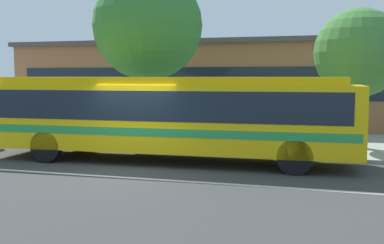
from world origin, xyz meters
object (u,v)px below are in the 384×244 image
(transit_bus, at_px, (170,112))
(street_tree_near_stop, at_px, (148,26))
(street_tree_mid_block, at_px, (359,53))
(pedestrian_waiting_near_sign, at_px, (166,119))

(transit_bus, xyz_separation_m, street_tree_near_stop, (-2.20, 3.73, 3.15))
(transit_bus, relative_size, street_tree_mid_block, 2.33)
(street_tree_near_stop, distance_m, street_tree_mid_block, 8.13)
(pedestrian_waiting_near_sign, bearing_deg, street_tree_near_stop, 139.15)
(pedestrian_waiting_near_sign, distance_m, street_tree_mid_block, 7.52)
(street_tree_near_stop, bearing_deg, street_tree_mid_block, 2.63)
(pedestrian_waiting_near_sign, bearing_deg, transit_bus, -67.80)
(street_tree_near_stop, xyz_separation_m, street_tree_mid_block, (8.04, 0.37, -1.17))
(transit_bus, xyz_separation_m, street_tree_mid_block, (5.83, 4.10, 1.97))
(transit_bus, distance_m, street_tree_near_stop, 5.35)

